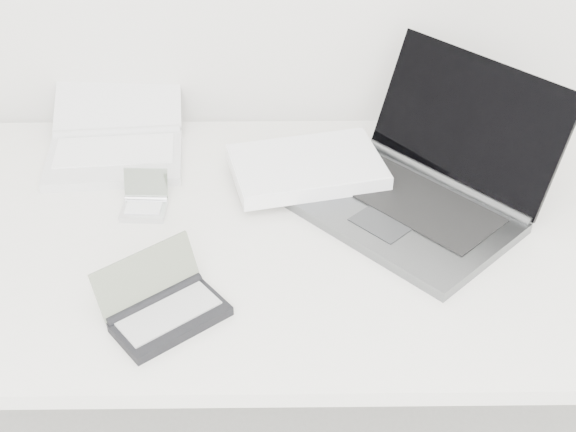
{
  "coord_description": "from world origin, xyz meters",
  "views": [
    {
      "loc": [
        -0.04,
        0.36,
        1.66
      ],
      "look_at": [
        -0.03,
        1.51,
        0.79
      ],
      "focal_mm": 50.0,
      "sensor_mm": 36.0,
      "label": 1
    }
  ],
  "objects_px": {
    "laptop_large": "(382,180)",
    "palmtop_charcoal": "(164,308)",
    "desk": "(303,248)",
    "netbook_open_white": "(116,142)"
  },
  "relations": [
    {
      "from": "netbook_open_white",
      "to": "desk",
      "type": "bearing_deg",
      "value": -39.95
    },
    {
      "from": "desk",
      "to": "netbook_open_white",
      "type": "distance_m",
      "value": 0.49
    },
    {
      "from": "desk",
      "to": "palmtop_charcoal",
      "type": "bearing_deg",
      "value": -135.18
    },
    {
      "from": "palmtop_charcoal",
      "to": "netbook_open_white",
      "type": "bearing_deg",
      "value": 69.16
    },
    {
      "from": "laptop_large",
      "to": "palmtop_charcoal",
      "type": "height_order",
      "value": "laptop_large"
    },
    {
      "from": "desk",
      "to": "netbook_open_white",
      "type": "xyz_separation_m",
      "value": [
        -0.4,
        0.28,
        0.07
      ]
    },
    {
      "from": "laptop_large",
      "to": "netbook_open_white",
      "type": "xyz_separation_m",
      "value": [
        -0.55,
        0.18,
        -0.02
      ]
    },
    {
      "from": "desk",
      "to": "laptop_large",
      "type": "distance_m",
      "value": 0.2
    },
    {
      "from": "desk",
      "to": "laptop_large",
      "type": "relative_size",
      "value": 2.45
    },
    {
      "from": "laptop_large",
      "to": "palmtop_charcoal",
      "type": "xyz_separation_m",
      "value": [
        -0.39,
        -0.33,
        -0.02
      ]
    }
  ]
}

